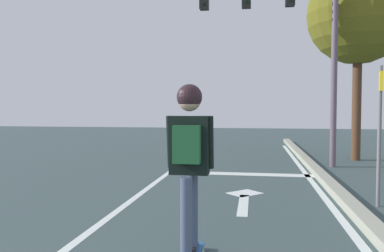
{
  "coord_description": "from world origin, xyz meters",
  "views": [
    {
      "loc": [
        1.85,
        -0.3,
        1.55
      ],
      "look_at": [
        0.91,
        5.49,
        1.28
      ],
      "focal_mm": 36.09,
      "sensor_mm": 36.0,
      "label": 1
    }
  ],
  "objects_px": {
    "street_sign_post": "(380,115)",
    "roadside_tree": "(358,14)",
    "skater": "(189,147)",
    "traffic_signal_mast": "(281,22)"
  },
  "relations": [
    {
      "from": "skater",
      "to": "traffic_signal_mast",
      "type": "xyz_separation_m",
      "value": [
        1.32,
        6.85,
        2.68
      ]
    },
    {
      "from": "street_sign_post",
      "to": "roadside_tree",
      "type": "xyz_separation_m",
      "value": [
        1.06,
        5.68,
        2.85
      ]
    },
    {
      "from": "traffic_signal_mast",
      "to": "skater",
      "type": "bearing_deg",
      "value": -100.89
    },
    {
      "from": "skater",
      "to": "roadside_tree",
      "type": "bearing_deg",
      "value": 66.56
    },
    {
      "from": "skater",
      "to": "traffic_signal_mast",
      "type": "relative_size",
      "value": 0.33
    },
    {
      "from": "skater",
      "to": "traffic_signal_mast",
      "type": "distance_m",
      "value": 7.47
    },
    {
      "from": "street_sign_post",
      "to": "roadside_tree",
      "type": "bearing_deg",
      "value": 79.44
    },
    {
      "from": "roadside_tree",
      "to": "traffic_signal_mast",
      "type": "bearing_deg",
      "value": -146.97
    },
    {
      "from": "skater",
      "to": "street_sign_post",
      "type": "xyz_separation_m",
      "value": [
        2.56,
        2.67,
        0.28
      ]
    },
    {
      "from": "street_sign_post",
      "to": "skater",
      "type": "bearing_deg",
      "value": -133.78
    }
  ]
}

